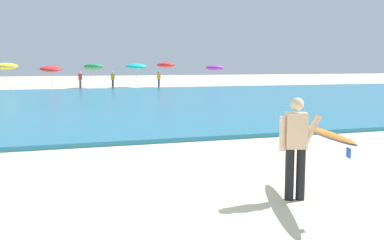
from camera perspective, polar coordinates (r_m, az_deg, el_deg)
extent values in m
plane|color=beige|center=(7.78, -10.81, -10.05)|extent=(160.00, 160.00, 0.00)
cube|color=teal|center=(26.51, -16.14, 2.06)|extent=(120.00, 28.00, 0.14)
cylinder|color=black|center=(7.78, 12.22, -6.72)|extent=(0.15, 0.15, 0.88)
cylinder|color=black|center=(7.83, 13.56, -6.68)|extent=(0.15, 0.15, 0.88)
cube|color=beige|center=(7.66, 13.05, -1.32)|extent=(0.39, 0.31, 0.60)
sphere|color=beige|center=(7.61, 13.14, 1.96)|extent=(0.22, 0.22, 0.22)
cylinder|color=beige|center=(7.62, 11.36, -1.70)|extent=(0.10, 0.10, 0.58)
cylinder|color=beige|center=(7.75, 14.96, -1.14)|extent=(0.33, 0.19, 0.51)
ellipsoid|color=orange|center=(7.80, 16.57, -1.66)|extent=(1.03, 2.61, 0.20)
ellipsoid|color=blue|center=(7.80, 16.56, -1.79)|extent=(1.09, 2.71, 0.16)
cube|color=blue|center=(6.83, 19.17, -3.95)|extent=(0.06, 0.14, 0.14)
cylinder|color=beige|center=(43.29, -22.38, 4.89)|extent=(0.05, 0.05, 1.99)
ellipsoid|color=yellow|center=(43.27, -22.45, 6.31)|extent=(2.03, 2.04, 0.62)
cylinder|color=beige|center=(42.41, -17.36, 4.89)|extent=(0.05, 0.05, 1.74)
ellipsoid|color=red|center=(42.39, -17.40, 6.17)|extent=(1.94, 1.98, 0.70)
cylinder|color=beige|center=(44.44, -12.30, 5.25)|extent=(0.05, 0.05, 1.91)
ellipsoid|color=#23844C|center=(44.42, -12.34, 6.60)|extent=(1.90, 1.94, 0.74)
cylinder|color=beige|center=(44.64, -7.06, 5.39)|extent=(0.05, 0.05, 1.95)
ellipsoid|color=#19ADB2|center=(44.63, -7.08, 6.75)|extent=(2.08, 2.11, 0.66)
cylinder|color=beige|center=(44.35, -3.29, 5.50)|extent=(0.05, 0.05, 2.07)
ellipsoid|color=red|center=(44.33, -3.30, 6.94)|extent=(1.81, 1.82, 0.59)
cylinder|color=beige|center=(45.57, 2.92, 5.37)|extent=(0.05, 0.05, 1.79)
ellipsoid|color=purple|center=(45.55, 2.93, 6.60)|extent=(1.87, 1.88, 0.60)
cylinder|color=#383842|center=(43.09, -4.21, 4.63)|extent=(0.20, 0.20, 0.84)
cube|color=orange|center=(43.06, -4.22, 5.55)|extent=(0.32, 0.20, 0.54)
sphere|color=#9E7051|center=(43.06, -4.23, 6.04)|extent=(0.20, 0.20, 0.20)
cylinder|color=#383842|center=(42.15, -13.92, 4.38)|extent=(0.20, 0.20, 0.84)
cube|color=red|center=(42.12, -13.95, 5.32)|extent=(0.32, 0.20, 0.54)
sphere|color=beige|center=(42.11, -13.97, 5.82)|extent=(0.20, 0.20, 0.20)
cylinder|color=#383842|center=(41.42, -9.97, 4.44)|extent=(0.20, 0.20, 0.84)
cube|color=orange|center=(41.40, -9.99, 5.40)|extent=(0.32, 0.20, 0.54)
sphere|color=tan|center=(41.39, -10.00, 5.91)|extent=(0.20, 0.20, 0.20)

